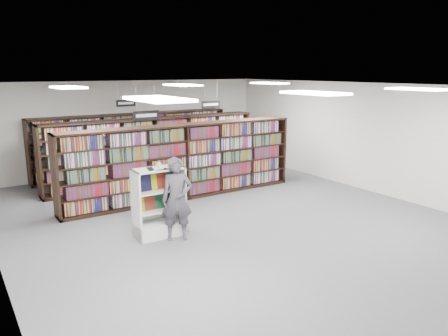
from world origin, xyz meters
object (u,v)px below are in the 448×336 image
endcap_display (159,213)px  shopper (177,199)px  bookshelf_row_near (184,161)px  open_book (161,167)px

endcap_display → shopper: shopper is taller
endcap_display → shopper: (0.23, -0.43, 0.39)m
shopper → endcap_display: bearing=140.8°
bookshelf_row_near → shopper: size_ratio=3.92×
bookshelf_row_near → shopper: 3.14m
bookshelf_row_near → shopper: bookshelf_row_near is taller
open_book → shopper: bearing=-48.2°
endcap_display → open_book: (0.04, -0.09, 1.04)m
endcap_display → shopper: size_ratio=0.85×
endcap_display → bookshelf_row_near: bearing=52.4°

